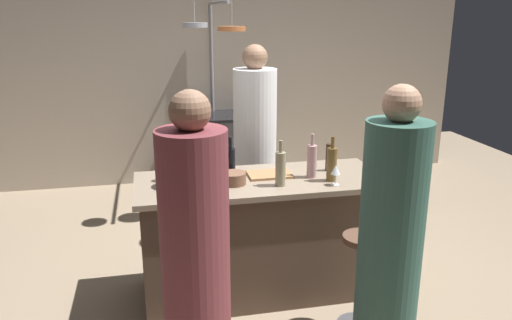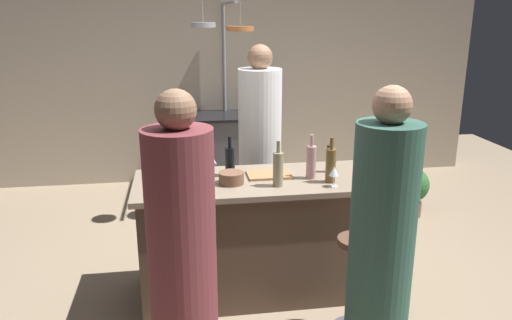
{
  "view_description": "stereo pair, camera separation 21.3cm",
  "coord_description": "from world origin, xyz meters",
  "px_view_note": "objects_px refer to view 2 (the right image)",
  "views": [
    {
      "loc": [
        -0.76,
        -3.38,
        2.07
      ],
      "look_at": [
        0.0,
        0.15,
        1.0
      ],
      "focal_mm": 35.41,
      "sensor_mm": 36.0,
      "label": 1
    },
    {
      "loc": [
        -0.55,
        -3.42,
        2.07
      ],
      "look_at": [
        0.0,
        0.15,
        1.0
      ],
      "focal_mm": 35.41,
      "sensor_mm": 36.0,
      "label": 2
    }
  ],
  "objects_px": {
    "wine_bottle_white": "(278,168)",
    "wine_bottle_dark": "(230,161)",
    "bar_stool_right": "(355,281)",
    "wine_bottle_amber": "(331,165)",
    "wine_glass_near_right_guest": "(161,165)",
    "cutting_board": "(269,175)",
    "pepper_mill": "(330,158)",
    "guest_right": "(381,249)",
    "bar_stool_left": "(186,295)",
    "guest_left": "(183,262)",
    "potted_plant": "(411,188)",
    "stove_range": "(227,151)",
    "wine_bottle_rose": "(311,161)",
    "wine_glass_by_chef": "(212,161)",
    "chef": "(260,154)",
    "mixing_bowl_wooden": "(231,178)",
    "mixing_bowl_steel": "(168,181)",
    "wine_glass_near_left_guest": "(334,172)"
  },
  "relations": [
    {
      "from": "potted_plant",
      "to": "wine_bottle_amber",
      "type": "height_order",
      "value": "wine_bottle_amber"
    },
    {
      "from": "wine_bottle_white",
      "to": "stove_range",
      "type": "bearing_deg",
      "value": 92.32
    },
    {
      "from": "guest_right",
      "to": "bar_stool_left",
      "type": "bearing_deg",
      "value": 160.67
    },
    {
      "from": "mixing_bowl_wooden",
      "to": "cutting_board",
      "type": "bearing_deg",
      "value": 23.63
    },
    {
      "from": "bar_stool_left",
      "to": "cutting_board",
      "type": "xyz_separation_m",
      "value": [
        0.64,
        0.68,
        0.53
      ]
    },
    {
      "from": "wine_glass_by_chef",
      "to": "wine_bottle_dark",
      "type": "bearing_deg",
      "value": -19.97
    },
    {
      "from": "wine_bottle_amber",
      "to": "wine_glass_near_right_guest",
      "type": "distance_m",
      "value": 1.21
    },
    {
      "from": "wine_bottle_white",
      "to": "wine_bottle_rose",
      "type": "relative_size",
      "value": 1.0
    },
    {
      "from": "guest_right",
      "to": "bar_stool_left",
      "type": "xyz_separation_m",
      "value": [
        -1.09,
        0.38,
        -0.42
      ]
    },
    {
      "from": "mixing_bowl_wooden",
      "to": "wine_glass_near_left_guest",
      "type": "bearing_deg",
      "value": -14.1
    },
    {
      "from": "chef",
      "to": "bar_stool_left",
      "type": "height_order",
      "value": "chef"
    },
    {
      "from": "chef",
      "to": "wine_bottle_white",
      "type": "relative_size",
      "value": 5.55
    },
    {
      "from": "stove_range",
      "to": "bar_stool_right",
      "type": "distance_m",
      "value": 3.12
    },
    {
      "from": "guest_left",
      "to": "wine_bottle_white",
      "type": "bearing_deg",
      "value": 50.66
    },
    {
      "from": "potted_plant",
      "to": "wine_bottle_rose",
      "type": "height_order",
      "value": "wine_bottle_rose"
    },
    {
      "from": "bar_stool_left",
      "to": "cutting_board",
      "type": "distance_m",
      "value": 1.08
    },
    {
      "from": "bar_stool_right",
      "to": "wine_bottle_amber",
      "type": "bearing_deg",
      "value": 96.04
    },
    {
      "from": "pepper_mill",
      "to": "bar_stool_right",
      "type": "bearing_deg",
      "value": -91.04
    },
    {
      "from": "cutting_board",
      "to": "wine_bottle_rose",
      "type": "distance_m",
      "value": 0.33
    },
    {
      "from": "wine_bottle_dark",
      "to": "wine_glass_near_right_guest",
      "type": "relative_size",
      "value": 2.03
    },
    {
      "from": "wine_glass_by_chef",
      "to": "chef",
      "type": "bearing_deg",
      "value": 56.71
    },
    {
      "from": "wine_bottle_amber",
      "to": "potted_plant",
      "type": "bearing_deg",
      "value": 46.16
    },
    {
      "from": "bar_stool_right",
      "to": "mixing_bowl_steel",
      "type": "bearing_deg",
      "value": 153.41
    },
    {
      "from": "guest_left",
      "to": "wine_bottle_amber",
      "type": "xyz_separation_m",
      "value": [
        1.06,
        0.85,
        0.23
      ]
    },
    {
      "from": "wine_glass_near_right_guest",
      "to": "mixing_bowl_wooden",
      "type": "height_order",
      "value": "wine_glass_near_right_guest"
    },
    {
      "from": "stove_range",
      "to": "mixing_bowl_steel",
      "type": "distance_m",
      "value": 2.6
    },
    {
      "from": "mixing_bowl_wooden",
      "to": "guest_right",
      "type": "bearing_deg",
      "value": -51.67
    },
    {
      "from": "wine_bottle_rose",
      "to": "wine_glass_by_chef",
      "type": "distance_m",
      "value": 0.73
    },
    {
      "from": "wine_bottle_white",
      "to": "wine_bottle_dark",
      "type": "bearing_deg",
      "value": 137.83
    },
    {
      "from": "bar_stool_right",
      "to": "guest_right",
      "type": "distance_m",
      "value": 0.57
    },
    {
      "from": "guest_right",
      "to": "wine_bottle_rose",
      "type": "relative_size",
      "value": 5.26
    },
    {
      "from": "wine_bottle_amber",
      "to": "guest_right",
      "type": "bearing_deg",
      "value": -87.24
    },
    {
      "from": "wine_bottle_white",
      "to": "bar_stool_right",
      "type": "bearing_deg",
      "value": -46.24
    },
    {
      "from": "bar_stool_right",
      "to": "mixing_bowl_wooden",
      "type": "height_order",
      "value": "mixing_bowl_wooden"
    },
    {
      "from": "potted_plant",
      "to": "mixing_bowl_wooden",
      "type": "relative_size",
      "value": 2.91
    },
    {
      "from": "pepper_mill",
      "to": "wine_bottle_dark",
      "type": "bearing_deg",
      "value": 178.67
    },
    {
      "from": "wine_glass_near_right_guest",
      "to": "bar_stool_right",
      "type": "bearing_deg",
      "value": -30.42
    },
    {
      "from": "cutting_board",
      "to": "pepper_mill",
      "type": "distance_m",
      "value": 0.48
    },
    {
      "from": "wine_bottle_white",
      "to": "wine_glass_near_right_guest",
      "type": "xyz_separation_m",
      "value": [
        -0.8,
        0.27,
        -0.02
      ]
    },
    {
      "from": "stove_range",
      "to": "wine_bottle_dark",
      "type": "distance_m",
      "value": 2.42
    },
    {
      "from": "chef",
      "to": "guest_left",
      "type": "bearing_deg",
      "value": -110.92
    },
    {
      "from": "stove_range",
      "to": "guest_left",
      "type": "distance_m",
      "value": 3.5
    },
    {
      "from": "wine_bottle_dark",
      "to": "wine_bottle_white",
      "type": "xyz_separation_m",
      "value": [
        0.31,
        -0.28,
        0.01
      ]
    },
    {
      "from": "bar_stool_right",
      "to": "guest_right",
      "type": "xyz_separation_m",
      "value": [
        -0.01,
        -0.38,
        0.42
      ]
    },
    {
      "from": "potted_plant",
      "to": "wine_glass_near_right_guest",
      "type": "bearing_deg",
      "value": -155.94
    },
    {
      "from": "bar_stool_right",
      "to": "wine_glass_near_right_guest",
      "type": "bearing_deg",
      "value": 149.58
    },
    {
      "from": "guest_left",
      "to": "wine_bottle_rose",
      "type": "xyz_separation_m",
      "value": [
        0.94,
        0.95,
        0.23
      ]
    },
    {
      "from": "bar_stool_right",
      "to": "wine_bottle_white",
      "type": "relative_size",
      "value": 2.09
    },
    {
      "from": "guest_right",
      "to": "wine_glass_near_right_guest",
      "type": "height_order",
      "value": "guest_right"
    },
    {
      "from": "guest_right",
      "to": "potted_plant",
      "type": "height_order",
      "value": "guest_right"
    }
  ]
}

